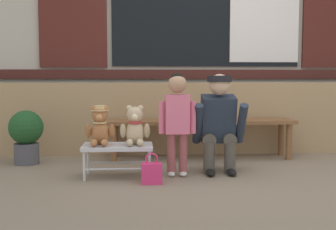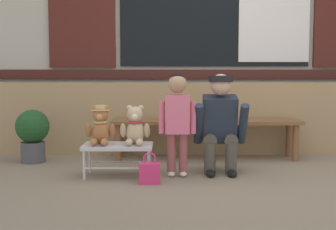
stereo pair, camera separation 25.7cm
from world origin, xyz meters
name	(u,v)px [view 1 (the left image)]	position (x,y,z in m)	size (l,w,h in m)	color
ground_plane	(235,180)	(0.00, 0.00, 0.00)	(60.00, 60.00, 0.00)	#84725B
brick_low_wall	(210,118)	(0.00, 1.43, 0.42)	(7.96, 0.25, 0.85)	tan
shop_facade	(205,4)	(0.00, 1.94, 1.86)	(8.12, 0.26, 3.72)	#B7B2A3
wooden_bench_long	(201,126)	(-0.17, 1.06, 0.37)	(2.10, 0.40, 0.44)	brown
small_display_bench	(118,148)	(-1.06, 0.19, 0.27)	(0.64, 0.36, 0.30)	silver
teddy_bear_with_hat	(100,126)	(-1.22, 0.19, 0.47)	(0.28, 0.27, 0.36)	#A86B3D
teddy_bear_plain	(135,127)	(-0.90, 0.19, 0.46)	(0.28, 0.26, 0.36)	#CCB289
child_standing	(177,113)	(-0.50, 0.19, 0.59)	(0.35, 0.18, 0.96)	#994C4C
adult_crouching	(219,123)	(-0.09, 0.35, 0.48)	(0.50, 0.49, 0.95)	#4C473D
handbag_on_ground	(152,173)	(-0.75, -0.09, 0.10)	(0.18, 0.11, 0.27)	#E53370
potted_plant	(26,134)	(-2.05, 0.86, 0.32)	(0.36, 0.36, 0.57)	#4C4C51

